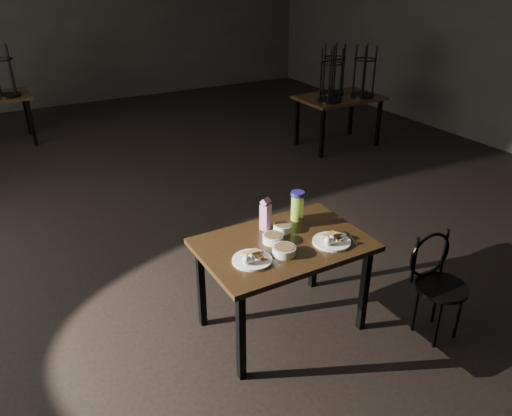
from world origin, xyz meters
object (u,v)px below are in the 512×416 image
juice_carton (265,215)px  bentwood_chair (436,278)px  water_bottle (297,205)px  main_table (283,252)px

juice_carton → bentwood_chair: juice_carton is taller
juice_carton → bentwood_chair: bearing=-39.9°
juice_carton → water_bottle: (0.29, 0.02, 0.00)m
water_bottle → bentwood_chair: (0.68, -0.83, -0.40)m
water_bottle → bentwood_chair: water_bottle is taller
juice_carton → water_bottle: juice_carton is taller
water_bottle → bentwood_chair: 1.15m
main_table → juice_carton: juice_carton is taller
water_bottle → bentwood_chair: size_ratio=0.29×
juice_carton → water_bottle: 0.29m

